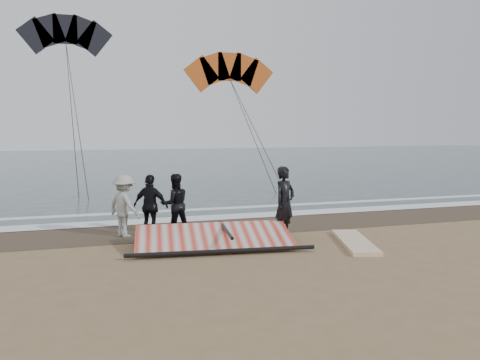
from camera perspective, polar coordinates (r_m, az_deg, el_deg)
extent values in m
plane|color=#8C704C|center=(10.35, 4.85, -10.60)|extent=(120.00, 120.00, 0.00)
cube|color=#233838|center=(42.48, -11.64, 2.11)|extent=(120.00, 54.00, 0.02)
cube|color=#4C3D2B|center=(14.50, -1.69, -5.65)|extent=(120.00, 2.80, 0.01)
cube|color=white|center=(15.83, -3.00, -4.57)|extent=(120.00, 0.90, 0.01)
cube|color=white|center=(17.46, -4.32, -3.55)|extent=(120.00, 0.45, 0.01)
imported|color=black|center=(12.96, 5.47, -2.70)|extent=(0.86, 0.77, 1.97)
cube|color=white|center=(12.71, 13.82, -7.33)|extent=(1.39, 2.64, 0.10)
cube|color=beige|center=(13.25, -1.40, -6.59)|extent=(1.83, 2.45, 0.10)
imported|color=black|center=(13.45, -7.94, -2.92)|extent=(0.92, 0.76, 1.73)
imported|color=black|center=(13.16, -10.83, -3.13)|extent=(1.09, 0.91, 1.75)
imported|color=#A6A7A2|center=(13.41, -13.94, -3.07)|extent=(1.20, 1.28, 1.73)
cube|color=black|center=(12.48, -4.67, -7.41)|extent=(2.74, 0.93, 0.10)
cube|color=red|center=(11.90, -3.13, -6.86)|extent=(4.07, 1.93, 0.42)
cylinder|color=black|center=(11.21, -2.18, -8.68)|extent=(4.53, 0.60, 0.10)
cylinder|color=black|center=(11.94, -1.73, -6.07)|extent=(0.30, 1.96, 0.08)
cylinder|color=#262626|center=(27.82, 0.92, 6.99)|extent=(0.04, 0.04, 15.13)
cylinder|color=#262626|center=(27.67, 1.37, 6.99)|extent=(0.04, 0.04, 15.47)
cylinder|color=#262626|center=(28.55, -19.94, 9.09)|extent=(0.04, 0.04, 17.27)
cylinder|color=#262626|center=(28.15, -19.56, 9.15)|extent=(0.04, 0.04, 17.98)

